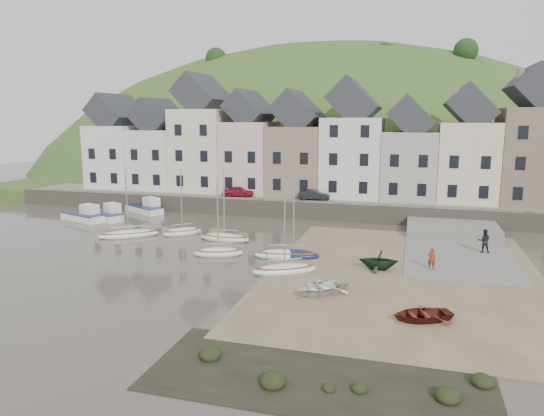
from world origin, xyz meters
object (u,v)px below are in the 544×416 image
(rowboat_white, at_px, (321,287))
(car_left, at_px, (238,191))
(rowboat_green, at_px, (379,260))
(person_dark, at_px, (484,241))
(person_red, at_px, (432,259))
(sailboat_0, at_px, (129,234))
(rowboat_red, at_px, (422,314))
(car_right, at_px, (314,195))

(rowboat_white, relative_size, car_left, 0.98)
(rowboat_green, bearing_deg, person_dark, 126.52)
(person_red, bearing_deg, sailboat_0, -13.96)
(rowboat_green, relative_size, rowboat_red, 0.83)
(person_red, bearing_deg, car_right, -63.96)
(rowboat_white, relative_size, car_right, 1.01)
(rowboat_white, relative_size, rowboat_green, 1.31)
(sailboat_0, height_order, car_right, sailboat_0)
(rowboat_white, height_order, person_red, person_red)
(sailboat_0, distance_m, rowboat_white, 21.47)
(person_red, distance_m, car_left, 27.53)
(rowboat_green, relative_size, person_dark, 1.43)
(car_left, bearing_deg, car_right, -99.84)
(person_red, relative_size, car_right, 0.44)
(person_dark, relative_size, car_left, 0.52)
(sailboat_0, xyz_separation_m, rowboat_white, (19.17, -9.66, 0.16))
(person_red, bearing_deg, car_left, -48.42)
(rowboat_red, xyz_separation_m, person_dark, (4.78, 14.99, 0.66))
(rowboat_white, xyz_separation_m, person_dark, (10.62, 12.40, 0.62))
(rowboat_red, bearing_deg, person_dark, 138.04)
(sailboat_0, bearing_deg, car_left, 71.65)
(sailboat_0, bearing_deg, car_right, 47.50)
(person_red, distance_m, car_right, 21.68)
(person_dark, bearing_deg, sailboat_0, 3.63)
(person_dark, distance_m, car_left, 27.72)
(person_dark, relative_size, car_right, 0.54)
(rowboat_red, distance_m, car_left, 33.92)
(sailboat_0, xyz_separation_m, rowboat_green, (22.19, -3.92, 0.50))
(rowboat_white, height_order, car_left, car_left)
(sailboat_0, height_order, rowboat_white, sailboat_0)
(rowboat_red, xyz_separation_m, car_left, (-20.00, 27.34, 1.82))
(person_dark, xyz_separation_m, car_right, (-15.96, 12.35, 1.12))
(sailboat_0, distance_m, car_left, 16.01)
(sailboat_0, height_order, rowboat_green, sailboat_0)
(sailboat_0, relative_size, rowboat_green, 2.39)
(rowboat_green, relative_size, person_red, 1.74)
(person_red, height_order, car_left, car_left)
(sailboat_0, height_order, person_red, sailboat_0)
(car_left, bearing_deg, sailboat_0, 151.81)
(rowboat_green, distance_m, person_dark, 10.10)
(car_right, bearing_deg, sailboat_0, 130.86)
(sailboat_0, relative_size, rowboat_red, 2.00)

